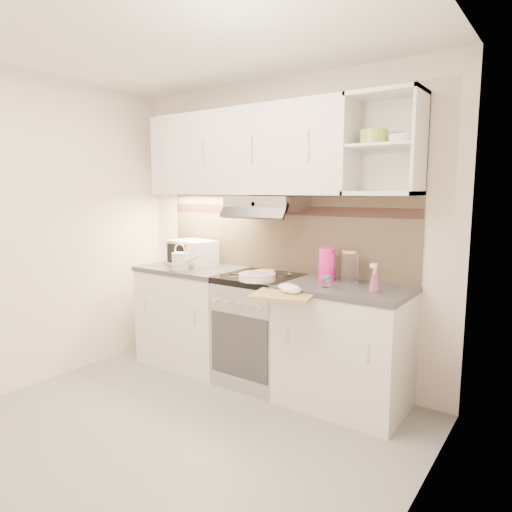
{
  "coord_description": "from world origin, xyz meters",
  "views": [
    {
      "loc": [
        2.07,
        -1.91,
        1.58
      ],
      "look_at": [
        0.06,
        0.95,
        1.08
      ],
      "focal_mm": 32.0,
      "sensor_mm": 36.0,
      "label": 1
    }
  ],
  "objects_px": {
    "watering_can": "(181,261)",
    "glass_jar": "(350,266)",
    "plate_stack": "(257,277)",
    "cutting_board": "(284,294)",
    "spray_bottle": "(374,280)",
    "electric_range": "(260,329)",
    "microwave": "(192,253)",
    "pink_pitcher": "(327,264)"
  },
  "relations": [
    {
      "from": "watering_can",
      "to": "glass_jar",
      "type": "xyz_separation_m",
      "value": [
        1.42,
        0.31,
        0.04
      ]
    },
    {
      "from": "plate_stack",
      "to": "cutting_board",
      "type": "relative_size",
      "value": 0.7
    },
    {
      "from": "watering_can",
      "to": "spray_bottle",
      "type": "height_order",
      "value": "watering_can"
    },
    {
      "from": "electric_range",
      "to": "watering_can",
      "type": "distance_m",
      "value": 0.9
    },
    {
      "from": "glass_jar",
      "to": "cutting_board",
      "type": "distance_m",
      "value": 0.58
    },
    {
      "from": "microwave",
      "to": "cutting_board",
      "type": "height_order",
      "value": "microwave"
    },
    {
      "from": "electric_range",
      "to": "pink_pitcher",
      "type": "relative_size",
      "value": 3.61
    },
    {
      "from": "pink_pitcher",
      "to": "glass_jar",
      "type": "xyz_separation_m",
      "value": [
        0.18,
        0.0,
        0.0
      ]
    },
    {
      "from": "electric_range",
      "to": "microwave",
      "type": "bearing_deg",
      "value": 174.4
    },
    {
      "from": "spray_bottle",
      "to": "microwave",
      "type": "bearing_deg",
      "value": 173.64
    },
    {
      "from": "plate_stack",
      "to": "glass_jar",
      "type": "xyz_separation_m",
      "value": [
        0.62,
        0.31,
        0.1
      ]
    },
    {
      "from": "glass_jar",
      "to": "spray_bottle",
      "type": "bearing_deg",
      "value": -35.77
    },
    {
      "from": "electric_range",
      "to": "microwave",
      "type": "height_order",
      "value": "microwave"
    },
    {
      "from": "electric_range",
      "to": "plate_stack",
      "type": "height_order",
      "value": "plate_stack"
    },
    {
      "from": "microwave",
      "to": "plate_stack",
      "type": "height_order",
      "value": "microwave"
    },
    {
      "from": "electric_range",
      "to": "plate_stack",
      "type": "relative_size",
      "value": 3.15
    },
    {
      "from": "watering_can",
      "to": "pink_pitcher",
      "type": "xyz_separation_m",
      "value": [
        1.24,
        0.31,
        0.04
      ]
    },
    {
      "from": "electric_range",
      "to": "plate_stack",
      "type": "bearing_deg",
      "value": -61.72
    },
    {
      "from": "microwave",
      "to": "pink_pitcher",
      "type": "height_order",
      "value": "pink_pitcher"
    },
    {
      "from": "electric_range",
      "to": "glass_jar",
      "type": "xyz_separation_m",
      "value": [
        0.72,
        0.13,
        0.58
      ]
    },
    {
      "from": "pink_pitcher",
      "to": "cutting_board",
      "type": "distance_m",
      "value": 0.52
    },
    {
      "from": "electric_range",
      "to": "spray_bottle",
      "type": "distance_m",
      "value": 1.12
    },
    {
      "from": "glass_jar",
      "to": "spray_bottle",
      "type": "xyz_separation_m",
      "value": [
        0.26,
        -0.19,
        -0.04
      ]
    },
    {
      "from": "plate_stack",
      "to": "watering_can",
      "type": "bearing_deg",
      "value": -179.39
    },
    {
      "from": "microwave",
      "to": "cutting_board",
      "type": "relative_size",
      "value": 1.07
    },
    {
      "from": "electric_range",
      "to": "cutting_board",
      "type": "relative_size",
      "value": 2.2
    },
    {
      "from": "plate_stack",
      "to": "cutting_board",
      "type": "distance_m",
      "value": 0.41
    },
    {
      "from": "pink_pitcher",
      "to": "spray_bottle",
      "type": "height_order",
      "value": "pink_pitcher"
    },
    {
      "from": "electric_range",
      "to": "pink_pitcher",
      "type": "xyz_separation_m",
      "value": [
        0.54,
        0.12,
        0.57
      ]
    },
    {
      "from": "electric_range",
      "to": "glass_jar",
      "type": "height_order",
      "value": "glass_jar"
    },
    {
      "from": "pink_pitcher",
      "to": "cutting_board",
      "type": "xyz_separation_m",
      "value": [
        -0.08,
        -0.49,
        -0.15
      ]
    },
    {
      "from": "plate_stack",
      "to": "cutting_board",
      "type": "height_order",
      "value": "plate_stack"
    },
    {
      "from": "pink_pitcher",
      "to": "glass_jar",
      "type": "bearing_deg",
      "value": 12.68
    },
    {
      "from": "microwave",
      "to": "watering_can",
      "type": "relative_size",
      "value": 1.58
    },
    {
      "from": "glass_jar",
      "to": "spray_bottle",
      "type": "distance_m",
      "value": 0.33
    },
    {
      "from": "watering_can",
      "to": "spray_bottle",
      "type": "distance_m",
      "value": 1.69
    },
    {
      "from": "microwave",
      "to": "pink_pitcher",
      "type": "distance_m",
      "value": 1.36
    },
    {
      "from": "plate_stack",
      "to": "spray_bottle",
      "type": "relative_size",
      "value": 1.36
    },
    {
      "from": "microwave",
      "to": "pink_pitcher",
      "type": "bearing_deg",
      "value": 8.38
    },
    {
      "from": "electric_range",
      "to": "pink_pitcher",
      "type": "bearing_deg",
      "value": 12.86
    },
    {
      "from": "plate_stack",
      "to": "glass_jar",
      "type": "relative_size",
      "value": 1.14
    },
    {
      "from": "electric_range",
      "to": "watering_can",
      "type": "height_order",
      "value": "watering_can"
    }
  ]
}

